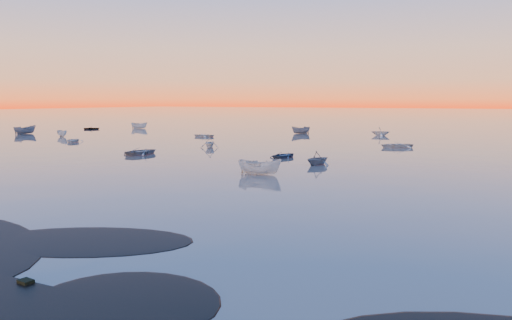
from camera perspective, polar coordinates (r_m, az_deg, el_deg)
The scene contains 4 objects.
ground at distance 116.88m, azimuth 15.98°, elevation 3.43°, with size 600.00×600.00×0.00m, color #655A54.
moored_fleet at distance 71.36m, azimuth 8.84°, elevation 1.59°, with size 124.00×58.00×1.20m, color white, non-canonical shape.
boat_near_left at distance 81.77m, azimuth -20.20°, elevation 1.91°, with size 3.75×1.56×0.94m, color white.
boat_near_center at distance 43.59m, azimuth 0.43°, elevation -1.66°, with size 3.96×1.68×1.37m, color white.
Camera 1 is at (21.83, -14.64, 6.46)m, focal length 35.00 mm.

